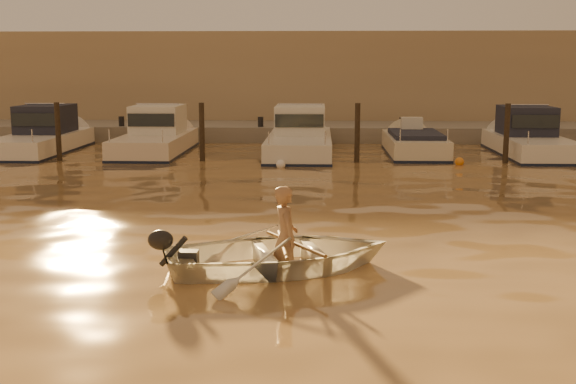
{
  "coord_description": "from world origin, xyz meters",
  "views": [
    {
      "loc": [
        -1.45,
        -10.66,
        3.32
      ],
      "look_at": [
        -2.1,
        3.71,
        0.75
      ],
      "focal_mm": 45.0,
      "sensor_mm": 36.0,
      "label": 1
    }
  ],
  "objects_px": {
    "moored_boat_3": "(414,148)",
    "waterfront_building": "(349,81)",
    "dinghy": "(280,254)",
    "person": "(286,237)",
    "moored_boat_4": "(530,138)",
    "moored_boat_1": "(155,136)",
    "moored_boat_0": "(41,136)",
    "moored_boat_2": "(300,137)"
  },
  "relations": [
    {
      "from": "dinghy",
      "to": "person",
      "type": "height_order",
      "value": "person"
    },
    {
      "from": "person",
      "to": "moored_boat_4",
      "type": "distance_m",
      "value": 17.34
    },
    {
      "from": "moored_boat_0",
      "to": "moored_boat_2",
      "type": "bearing_deg",
      "value": 0.0
    },
    {
      "from": "moored_boat_3",
      "to": "waterfront_building",
      "type": "height_order",
      "value": "waterfront_building"
    },
    {
      "from": "person",
      "to": "moored_boat_2",
      "type": "relative_size",
      "value": 0.22
    },
    {
      "from": "person",
      "to": "moored_boat_0",
      "type": "distance_m",
      "value": 18.24
    },
    {
      "from": "moored_boat_2",
      "to": "moored_boat_3",
      "type": "distance_m",
      "value": 4.25
    },
    {
      "from": "moored_boat_3",
      "to": "moored_boat_1",
      "type": "bearing_deg",
      "value": 180.0
    },
    {
      "from": "moored_boat_0",
      "to": "moored_boat_2",
      "type": "relative_size",
      "value": 0.9
    },
    {
      "from": "moored_boat_3",
      "to": "waterfront_building",
      "type": "relative_size",
      "value": 0.12
    },
    {
      "from": "waterfront_building",
      "to": "moored_boat_0",
      "type": "bearing_deg",
      "value": -137.46
    },
    {
      "from": "person",
      "to": "moored_boat_1",
      "type": "relative_size",
      "value": 0.25
    },
    {
      "from": "moored_boat_1",
      "to": "moored_boat_2",
      "type": "height_order",
      "value": "same"
    },
    {
      "from": "person",
      "to": "waterfront_building",
      "type": "xyz_separation_m",
      "value": [
        2.0,
        26.27,
        1.86
      ]
    },
    {
      "from": "person",
      "to": "moored_boat_0",
      "type": "relative_size",
      "value": 0.24
    },
    {
      "from": "waterfront_building",
      "to": "moored_boat_2",
      "type": "bearing_deg",
      "value": -101.37
    },
    {
      "from": "person",
      "to": "moored_boat_1",
      "type": "xyz_separation_m",
      "value": [
        -5.64,
        15.27,
        0.09
      ]
    },
    {
      "from": "dinghy",
      "to": "moored_boat_2",
      "type": "distance_m",
      "value": 15.3
    },
    {
      "from": "moored_boat_1",
      "to": "moored_boat_3",
      "type": "xyz_separation_m",
      "value": [
        9.66,
        0.0,
        -0.4
      ]
    },
    {
      "from": "moored_boat_1",
      "to": "waterfront_building",
      "type": "relative_size",
      "value": 0.15
    },
    {
      "from": "dinghy",
      "to": "moored_boat_3",
      "type": "relative_size",
      "value": 0.65
    },
    {
      "from": "moored_boat_1",
      "to": "moored_boat_4",
      "type": "bearing_deg",
      "value": 0.0
    },
    {
      "from": "moored_boat_4",
      "to": "moored_boat_2",
      "type": "bearing_deg",
      "value": 180.0
    },
    {
      "from": "moored_boat_0",
      "to": "moored_boat_2",
      "type": "distance_m",
      "value": 9.78
    },
    {
      "from": "moored_boat_0",
      "to": "moored_boat_3",
      "type": "bearing_deg",
      "value": 0.0
    },
    {
      "from": "moored_boat_0",
      "to": "waterfront_building",
      "type": "height_order",
      "value": "waterfront_building"
    },
    {
      "from": "dinghy",
      "to": "waterfront_building",
      "type": "xyz_separation_m",
      "value": [
        2.1,
        26.29,
        2.13
      ]
    },
    {
      "from": "moored_boat_4",
      "to": "waterfront_building",
      "type": "xyz_separation_m",
      "value": [
        -6.21,
        11.0,
        1.77
      ]
    },
    {
      "from": "moored_boat_2",
      "to": "person",
      "type": "bearing_deg",
      "value": -89.2
    },
    {
      "from": "moored_boat_2",
      "to": "moored_boat_3",
      "type": "height_order",
      "value": "moored_boat_2"
    },
    {
      "from": "moored_boat_1",
      "to": "moored_boat_0",
      "type": "bearing_deg",
      "value": 180.0
    },
    {
      "from": "person",
      "to": "moored_boat_0",
      "type": "height_order",
      "value": "moored_boat_0"
    },
    {
      "from": "moored_boat_2",
      "to": "waterfront_building",
      "type": "xyz_separation_m",
      "value": [
        2.21,
        11.0,
        1.77
      ]
    },
    {
      "from": "dinghy",
      "to": "person",
      "type": "xyz_separation_m",
      "value": [
        0.1,
        0.03,
        0.27
      ]
    },
    {
      "from": "dinghy",
      "to": "moored_boat_0",
      "type": "xyz_separation_m",
      "value": [
        -9.89,
        15.29,
        0.36
      ]
    },
    {
      "from": "dinghy",
      "to": "moored_boat_4",
      "type": "xyz_separation_m",
      "value": [
        8.31,
        15.29,
        0.36
      ]
    },
    {
      "from": "moored_boat_0",
      "to": "waterfront_building",
      "type": "relative_size",
      "value": 0.15
    },
    {
      "from": "person",
      "to": "moored_boat_4",
      "type": "relative_size",
      "value": 0.25
    },
    {
      "from": "moored_boat_4",
      "to": "dinghy",
      "type": "bearing_deg",
      "value": -118.51
    },
    {
      "from": "moored_boat_2",
      "to": "waterfront_building",
      "type": "bearing_deg",
      "value": 78.63
    },
    {
      "from": "moored_boat_0",
      "to": "moored_boat_2",
      "type": "xyz_separation_m",
      "value": [
        9.78,
        0.0,
        0.0
      ]
    },
    {
      "from": "moored_boat_0",
      "to": "moored_boat_1",
      "type": "xyz_separation_m",
      "value": [
        4.35,
        0.0,
        0.0
      ]
    }
  ]
}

